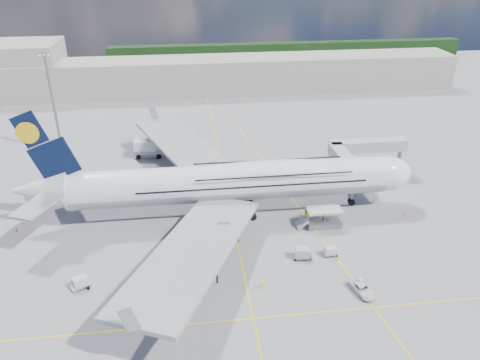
{
  "coord_description": "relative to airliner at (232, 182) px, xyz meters",
  "views": [
    {
      "loc": [
        -8.25,
        -70.4,
        48.72
      ],
      "look_at": [
        1.56,
        8.0,
        8.21
      ],
      "focal_mm": 35.0,
      "sensor_mm": 36.0,
      "label": 1
    }
  ],
  "objects": [
    {
      "name": "dolly_row_c",
      "position": [
        -11.91,
        -15.07,
        -5.8
      ],
      "size": [
        3.53,
        2.66,
        1.99
      ],
      "rotation": [
        0.0,
        0.0,
        0.35
      ],
      "color": "gray",
      "rests_on": "ground"
    },
    {
      "name": "catering_truck_outer",
      "position": [
        -17.89,
        29.52,
        -4.75
      ],
      "size": [
        7.71,
        3.15,
        4.55
      ],
      "rotation": [
        0.0,
        0.0,
        -0.06
      ],
      "color": "gray",
      "rests_on": "ground"
    },
    {
      "name": "dolly_nose_far",
      "position": [
        15.2,
        -16.51,
        -5.98
      ],
      "size": [
        2.74,
        1.65,
        1.66
      ],
      "rotation": [
        0.0,
        0.0,
        0.1
      ],
      "color": "gray",
      "rests_on": "ground"
    },
    {
      "name": "terminal",
      "position": [
        -0.26,
        85.0,
        -0.87
      ],
      "size": [
        180.0,
        16.0,
        12.0
      ],
      "primitive_type": "cube",
      "color": "#B2AD9E",
      "rests_on": "ground"
    },
    {
      "name": "crew_van",
      "position": [
        14.24,
        -3.45,
        -6.03
      ],
      "size": [
        0.67,
        0.9,
        1.67
      ],
      "primitive_type": "imported",
      "rotation": [
        0.0,
        0.0,
        1.76
      ],
      "color": "#B8FF1A",
      "rests_on": "ground"
    },
    {
      "name": "cone_wing_left_inner",
      "position": [
        -13.13,
        11.11,
        -6.57
      ],
      "size": [
        0.48,
        0.48,
        0.61
      ],
      "color": "orange",
      "rests_on": "ground"
    },
    {
      "name": "service_van",
      "position": [
        17.29,
        -26.58,
        -6.17
      ],
      "size": [
        3.54,
        5.47,
        1.4
      ],
      "primitive_type": "imported",
      "rotation": [
        0.0,
        0.0,
        0.26
      ],
      "color": "white",
      "rests_on": "ground"
    },
    {
      "name": "dolly_row_b",
      "position": [
        -16.45,
        -17.71,
        -6.56
      ],
      "size": [
        3.04,
        2.37,
        0.39
      ],
      "rotation": [
        0.0,
        0.0,
        0.4
      ],
      "color": "gray",
      "rests_on": "ground"
    },
    {
      "name": "dolly_row_a",
      "position": [
        -10.49,
        -21.34,
        -6.52
      ],
      "size": [
        3.14,
        1.83,
        0.44
      ],
      "rotation": [
        0.0,
        0.0,
        0.07
      ],
      "color": "gray",
      "rests_on": "ground"
    },
    {
      "name": "taxi_line_cross",
      "position": [
        -0.26,
        -30.0,
        -6.86
      ],
      "size": [
        120.0,
        0.25,
        0.01
      ],
      "primitive_type": "cube",
      "color": "yellow",
      "rests_on": "ground"
    },
    {
      "name": "cone_wing_left_outer",
      "position": [
        -10.95,
        29.26,
        -6.57
      ],
      "size": [
        0.48,
        0.48,
        0.61
      ],
      "color": "orange",
      "rests_on": "ground"
    },
    {
      "name": "dolly_back",
      "position": [
        -26.21,
        -19.9,
        -5.84
      ],
      "size": [
        3.43,
        2.95,
        1.92
      ],
      "rotation": [
        0.0,
        0.0,
        0.55
      ],
      "color": "gray",
      "rests_on": "ground"
    },
    {
      "name": "cargo_loader",
      "position": [
        16.56,
        -7.11,
        -5.62
      ],
      "size": [
        8.53,
        3.2,
        3.67
      ],
      "color": "silver",
      "rests_on": "ground"
    },
    {
      "name": "crew_nose",
      "position": [
        29.5,
        -0.08,
        -6.09
      ],
      "size": [
        0.67,
        0.58,
        1.55
      ],
      "primitive_type": "imported",
      "rotation": [
        0.0,
        0.0,
        0.46
      ],
      "color": "#F1FF1A",
      "rests_on": "ground"
    },
    {
      "name": "baggage_tug",
      "position": [
        -8.4,
        -10.05,
        -6.05
      ],
      "size": [
        3.09,
        1.68,
        1.85
      ],
      "rotation": [
        0.0,
        0.0,
        0.11
      ],
      "color": "silver",
      "rests_on": "ground"
    },
    {
      "name": "cone_wing_right_outer",
      "position": [
        -7.06,
        -18.97,
        -6.57
      ],
      "size": [
        0.48,
        0.48,
        0.61
      ],
      "color": "orange",
      "rests_on": "ground"
    },
    {
      "name": "cone_wing_right_inner",
      "position": [
        -13.98,
        -21.26,
        -6.57
      ],
      "size": [
        0.48,
        0.48,
        0.61
      ],
      "color": "orange",
      "rests_on": "ground"
    },
    {
      "name": "taxi_line_diag",
      "position": [
        13.74,
        -0.0,
        -6.86
      ],
      "size": [
        14.16,
        99.06,
        0.01
      ],
      "primitive_type": "cube",
      "rotation": [
        0.0,
        0.0,
        0.14
      ],
      "color": "yellow",
      "rests_on": "ground"
    },
    {
      "name": "catering_truck_inner",
      "position": [
        -3.34,
        20.59,
        -5.0
      ],
      "size": [
        7.07,
        4.05,
        3.97
      ],
      "rotation": [
        0.0,
        0.0,
        -0.28
      ],
      "color": "gray",
      "rests_on": "ground"
    },
    {
      "name": "cone_nose",
      "position": [
        33.9,
        -5.23,
        -6.58
      ],
      "size": [
        0.47,
        0.47,
        0.59
      ],
      "color": "orange",
      "rests_on": "ground"
    },
    {
      "name": "tree_line",
      "position": [
        39.74,
        130.0,
        -2.87
      ],
      "size": [
        160.0,
        6.0,
        8.0
      ],
      "primitive_type": "cube",
      "color": "#193814",
      "rests_on": "ground"
    },
    {
      "name": "taxi_line_main",
      "position": [
        -0.26,
        -10.0,
        -6.86
      ],
      "size": [
        0.25,
        220.0,
        0.01
      ],
      "primitive_type": "cube",
      "color": "yellow",
      "rests_on": "ground"
    },
    {
      "name": "hangar",
      "position": [
        -70.26,
        90.0,
        2.13
      ],
      "size": [
        40.0,
        22.0,
        18.0
      ],
      "primitive_type": "cube",
      "color": "#B2AD9E",
      "rests_on": "ground"
    },
    {
      "name": "ground",
      "position": [
        -0.26,
        -10.0,
        -6.87
      ],
      "size": [
        300.0,
        300.0,
        0.0
      ],
      "primitive_type": "plane",
      "color": "gray",
      "rests_on": "ground"
    },
    {
      "name": "crew_wing",
      "position": [
        -15.91,
        -15.45,
        -5.92
      ],
      "size": [
        0.55,
        1.14,
        1.9
      ],
      "primitive_type": "imported",
      "rotation": [
        0.0,
        0.0,
        1.49
      ],
      "color": "#C4FF1A",
      "rests_on": "ground"
    },
    {
      "name": "crew_tug",
      "position": [
        2.17,
        -23.78,
        -6.1
      ],
      "size": [
        1.1,
        0.79,
        1.54
      ],
      "primitive_type": "imported",
      "rotation": [
        0.0,
        0.0,
        0.23
      ],
      "color": "#E2FF1A",
      "rests_on": "ground"
    },
    {
      "name": "cone_tail",
      "position": [
        -41.13,
        -1.88,
        -6.59
      ],
      "size": [
        0.45,
        0.45,
        0.57
      ],
      "color": "orange",
      "rests_on": "ground"
    },
    {
      "name": "jet_bridge",
      "position": [
        29.55,
        10.94,
        -0.02
      ],
      "size": [
        18.8,
        12.1,
        8.5
      ],
      "color": "#B7B7BC",
      "rests_on": "ground"
    },
    {
      "name": "crew_loader",
      "position": [
        14.16,
        -4.13,
        -5.86
      ],
      "size": [
        1.21,
        1.24,
        2.01
      ],
      "primitive_type": "imported",
      "rotation": [
        0.0,
        0.0,
        -0.86
      ],
      "color": "#CEF519",
      "rests_on": "ground"
    },
    {
      "name": "airliner",
      "position": [
        0.0,
        0.0,
        0.0
      ],
      "size": [
        77.26,
        79.15,
        23.71
      ],
      "color": "white",
      "rests_on": "ground"
    },
    {
      "name": "light_mast",
      "position": [
        -40.26,
        35.0,
        6.34
      ],
      "size": [
        3.0,
        0.7,
        25.5
      ],
      "color": "gray",
      "rests_on": "ground"
    },
    {
      "name": "dolly_nose_near",
      "position": [
        10.19,
        -16.75,
        -5.76
      ],
      "size": [
        3.43,
        2.12,
        2.05
      ],
      "rotation": [
        0.0,
        0.0,
        -0.13
      ],
      "color": "gray",
      "rests_on": "ground"
    }
  ]
}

